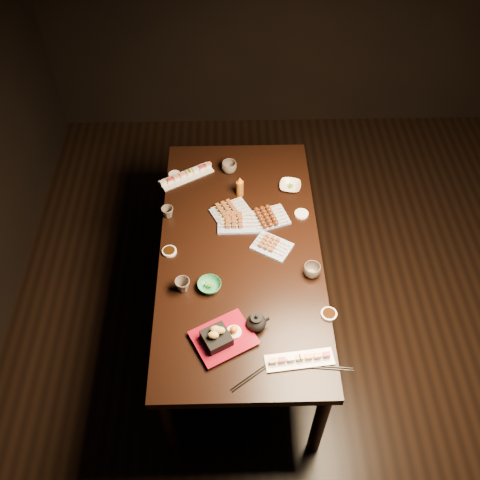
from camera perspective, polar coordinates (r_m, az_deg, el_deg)
name	(u,v)px	position (r m, az deg, el deg)	size (l,w,h in m)	color
ground	(313,364)	(3.48, 7.83, -12.95)	(5.00, 5.00, 0.00)	black
dining_table	(240,288)	(3.29, 0.02, -5.13)	(0.90, 1.80, 0.75)	black
sushi_platter_near	(300,359)	(2.61, 6.38, -12.47)	(0.33, 0.09, 0.04)	white
sushi_platter_far	(186,174)	(3.40, -5.76, 6.97)	(0.35, 0.10, 0.04)	white
yakitori_plate_center	(238,220)	(3.10, -0.26, 2.15)	(0.23, 0.17, 0.06)	#828EB6
yakitori_plate_right	(272,244)	(2.99, 3.45, -0.44)	(0.21, 0.15, 0.05)	#828EB6
yakitori_plate_left	(231,210)	(3.16, -0.93, 3.20)	(0.22, 0.16, 0.06)	#828EB6
tsukune_plate	(269,216)	(3.13, 3.13, 2.56)	(0.22, 0.16, 0.06)	#828EB6
edamame_bowl_green	(209,286)	(2.82, -3.28, -4.87)	(0.13, 0.13, 0.04)	#297D4E
edamame_bowl_cream	(290,186)	(3.33, 5.37, 5.74)	(0.13, 0.13, 0.03)	beige
tempura_tray	(223,334)	(2.62, -1.77, -10.01)	(0.29, 0.23, 0.10)	black
teacup_near_left	(183,285)	(2.81, -6.14, -4.81)	(0.08, 0.08, 0.07)	#4B4139
teacup_mid_right	(312,271)	(2.88, 7.68, -3.25)	(0.09, 0.09, 0.07)	#4B4139
teacup_far_left	(168,212)	(3.17, -7.73, 2.96)	(0.07, 0.07, 0.07)	#4B4139
teacup_far_right	(229,167)	(3.41, -1.16, 7.78)	(0.09, 0.09, 0.07)	#4B4139
teapot	(256,321)	(2.66, 1.75, -8.66)	(0.12, 0.12, 0.10)	black
condiment_bottle	(240,186)	(3.24, -0.01, 5.76)	(0.05, 0.05, 0.14)	brown
sauce_dish_west	(169,251)	(3.00, -7.54, -1.21)	(0.08, 0.08, 0.01)	white
sauce_dish_east	(301,214)	(3.18, 6.57, 2.78)	(0.08, 0.08, 0.01)	white
sauce_dish_se	(329,314)	(2.77, 9.46, -7.80)	(0.08, 0.08, 0.01)	white
sauce_dish_nw	(175,175)	(3.43, -6.99, 6.93)	(0.08, 0.08, 0.01)	white
chopsticks_near	(250,377)	(2.57, 1.09, -14.43)	(0.22, 0.02, 0.01)	black
chopsticks_se	(331,368)	(2.62, 9.65, -13.31)	(0.21, 0.02, 0.01)	black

